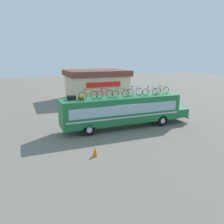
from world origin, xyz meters
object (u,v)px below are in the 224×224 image
Objects in this scene: rooftop_bicycle_3 at (120,93)px; rooftop_bicycle_5 at (150,91)px; traffic_cone at (95,152)px; luggage_bag_2 at (81,98)px; rooftop_bicycle_6 at (162,90)px; rooftop_bicycle_2 at (105,94)px; bus at (124,110)px; rooftop_bicycle_1 at (88,95)px; rooftop_bicycle_4 at (135,92)px; luggage_bag_1 at (71,98)px.

rooftop_bicycle_3 is 3.15m from rooftop_bicycle_5.
rooftop_bicycle_5 is 9.32m from traffic_cone.
rooftop_bicycle_6 is (8.32, -0.08, 0.22)m from luggage_bag_2.
rooftop_bicycle_2 is 0.96× the size of rooftop_bicycle_5.
rooftop_bicycle_2 reaches higher than rooftop_bicycle_3.
bus is 19.64× the size of traffic_cone.
rooftop_bicycle_5 reaches higher than traffic_cone.
rooftop_bicycle_1 is 3.04m from rooftop_bicycle_3.
bus is 7.47× the size of rooftop_bicycle_5.
luggage_bag_2 is 5.23m from rooftop_bicycle_4.
luggage_bag_2 is at bearing 176.89° from rooftop_bicycle_2.
rooftop_bicycle_1 reaches higher than rooftop_bicycle_6.
rooftop_bicycle_2 is at bearing -6.85° from luggage_bag_1.
bus is at bearing 0.87° from rooftop_bicycle_2.
rooftop_bicycle_2 is 1.00× the size of rooftop_bicycle_6.
rooftop_bicycle_3 is 1.00× the size of rooftop_bicycle_5.
rooftop_bicycle_2 reaches higher than rooftop_bicycle_6.
rooftop_bicycle_6 reaches higher than luggage_bag_2.
rooftop_bicycle_5 reaches higher than luggage_bag_1.
rooftop_bicycle_4 is at bearing 6.97° from rooftop_bicycle_3.
luggage_bag_1 reaches higher than bus.
rooftop_bicycle_1 is 1.02× the size of rooftop_bicycle_5.
luggage_bag_2 is at bearing 179.44° from rooftop_bicycle_6.
luggage_bag_1 is at bearing 178.01° from rooftop_bicycle_6.
traffic_cone is (-2.65, -5.15, -3.07)m from rooftop_bicycle_2.
rooftop_bicycle_4 is 1.02× the size of rooftop_bicycle_6.
traffic_cone is at bearing -145.89° from rooftop_bicycle_5.
rooftop_bicycle_4 reaches higher than luggage_bag_1.
rooftop_bicycle_3 reaches higher than bus.
rooftop_bicycle_2 is 1.51m from rooftop_bicycle_3.
rooftop_bicycle_1 is 6.19m from rooftop_bicycle_5.
rooftop_bicycle_5 is 1.04× the size of rooftop_bicycle_6.
bus is at bearing 2.83° from rooftop_bicycle_1.
rooftop_bicycle_1 is (-3.51, -0.17, 1.65)m from bus.
rooftop_bicycle_1 is 1.01× the size of rooftop_bicycle_3.
rooftop_bicycle_3 is at bearing -5.76° from rooftop_bicycle_2.
bus is 4.49m from rooftop_bicycle_6.
bus is 3.89m from rooftop_bicycle_1.
rooftop_bicycle_1 is at bearing -174.69° from rooftop_bicycle_2.
rooftop_bicycle_6 is at bearing -0.07° from rooftop_bicycle_4.
rooftop_bicycle_6 is (7.70, 0.18, -0.02)m from rooftop_bicycle_1.
rooftop_bicycle_6 is at bearing -1.99° from luggage_bag_1.
bus is at bearing -179.47° from rooftop_bicycle_4.
rooftop_bicycle_6 reaches higher than luggage_bag_1.
rooftop_bicycle_4 is at bearing -2.98° from luggage_bag_1.
luggage_bag_1 is 0.81m from luggage_bag_2.
rooftop_bicycle_4 reaches higher than bus.
rooftop_bicycle_5 is (7.58, -0.57, 0.19)m from luggage_bag_1.
luggage_bag_2 is 2.18m from rooftop_bicycle_2.
rooftop_bicycle_3 reaches higher than rooftop_bicycle_6.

